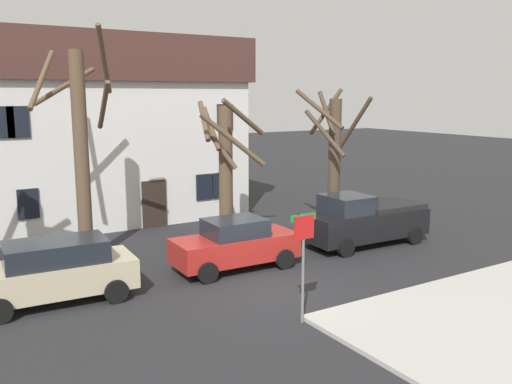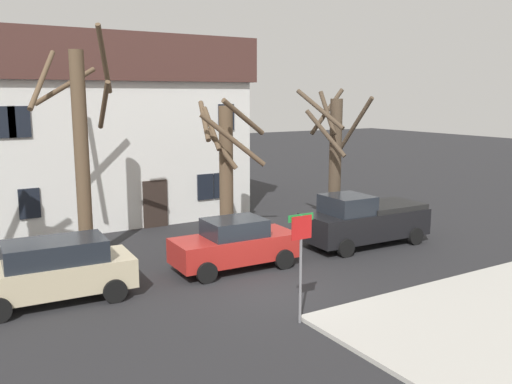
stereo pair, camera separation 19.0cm
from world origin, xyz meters
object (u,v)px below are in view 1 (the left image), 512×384
(bicycle_leaning, at_px, (0,271))
(tree_bare_mid, at_px, (81,147))
(tree_bare_end, at_px, (334,156))
(car_beige_wagon, at_px, (55,271))
(street_sign_pole, at_px, (303,248))
(tree_bare_far, at_px, (225,166))
(pickup_truck_black, at_px, (364,220))
(building_main, at_px, (87,127))
(car_red_sedan, at_px, (235,244))

(bicycle_leaning, bearing_deg, tree_bare_mid, 17.93)
(tree_bare_mid, relative_size, tree_bare_end, 1.32)
(car_beige_wagon, xyz_separation_m, street_sign_pole, (5.10, -4.86, 1.09))
(tree_bare_far, xyz_separation_m, pickup_truck_black, (4.37, -3.27, -2.07))
(tree_bare_far, height_order, street_sign_pole, tree_bare_far)
(building_main, distance_m, tree_bare_mid, 8.02)
(tree_bare_end, xyz_separation_m, pickup_truck_black, (-0.35, -2.34, -2.27))
(tree_bare_end, height_order, street_sign_pole, tree_bare_end)
(street_sign_pole, bearing_deg, car_red_sedan, 81.40)
(tree_bare_mid, bearing_deg, street_sign_pole, -68.53)
(pickup_truck_black, bearing_deg, building_main, 123.92)
(car_red_sedan, bearing_deg, street_sign_pole, -98.60)
(tree_bare_end, distance_m, bicycle_leaning, 13.44)
(car_beige_wagon, relative_size, street_sign_pole, 1.57)
(car_beige_wagon, distance_m, bicycle_leaning, 2.90)
(pickup_truck_black, height_order, street_sign_pole, street_sign_pole)
(building_main, height_order, tree_bare_mid, building_main)
(car_red_sedan, height_order, street_sign_pole, street_sign_pole)
(building_main, distance_m, street_sign_pole, 16.30)
(tree_bare_far, relative_size, tree_bare_end, 0.94)
(car_red_sedan, height_order, pickup_truck_black, pickup_truck_black)
(building_main, bearing_deg, pickup_truck_black, -56.08)
(tree_bare_mid, relative_size, street_sign_pole, 2.81)
(tree_bare_mid, relative_size, car_red_sedan, 1.89)
(car_red_sedan, bearing_deg, tree_bare_mid, 138.16)
(car_red_sedan, bearing_deg, tree_bare_end, 20.97)
(pickup_truck_black, bearing_deg, tree_bare_far, 143.19)
(tree_bare_mid, height_order, bicycle_leaning, tree_bare_mid)
(street_sign_pole, xyz_separation_m, bicycle_leaning, (-6.25, 7.46, -1.64))
(tree_bare_end, relative_size, car_beige_wagon, 1.35)
(building_main, bearing_deg, car_beige_wagon, -109.77)
(building_main, bearing_deg, street_sign_pole, -86.23)
(pickup_truck_black, relative_size, street_sign_pole, 1.79)
(tree_bare_mid, xyz_separation_m, car_beige_wagon, (-1.80, -3.55, -3.13))
(tree_bare_far, bearing_deg, pickup_truck_black, -36.81)
(car_beige_wagon, bearing_deg, tree_bare_far, 23.96)
(tree_bare_end, xyz_separation_m, car_red_sedan, (-6.15, -2.36, -2.40))
(car_beige_wagon, height_order, pickup_truck_black, pickup_truck_black)
(building_main, relative_size, street_sign_pole, 4.73)
(street_sign_pole, bearing_deg, car_beige_wagon, 136.43)
(car_beige_wagon, distance_m, pickup_truck_black, 11.63)
(tree_bare_mid, distance_m, street_sign_pole, 9.26)
(pickup_truck_black, height_order, bicycle_leaning, pickup_truck_black)
(tree_bare_end, distance_m, street_sign_pole, 10.00)
(tree_bare_far, distance_m, street_sign_pole, 8.43)
(street_sign_pole, relative_size, bicycle_leaning, 1.64)
(tree_bare_mid, bearing_deg, car_beige_wagon, -116.81)
(car_red_sedan, bearing_deg, building_main, 98.98)
(pickup_truck_black, xyz_separation_m, street_sign_pole, (-6.53, -4.81, 1.02))
(building_main, height_order, pickup_truck_black, building_main)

